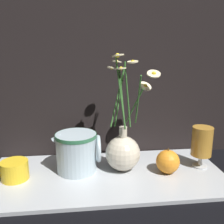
% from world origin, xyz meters
% --- Properties ---
extents(ground_plane, '(6.00, 6.00, 0.00)m').
position_xyz_m(ground_plane, '(0.00, 0.00, 0.00)').
color(ground_plane, black).
extents(shelf, '(0.80, 0.36, 0.01)m').
position_xyz_m(shelf, '(0.00, 0.00, 0.01)').
color(shelf, '#B2B7BC').
rests_on(shelf, ground_plane).
extents(backdrop_wall, '(1.30, 0.02, 1.10)m').
position_xyz_m(backdrop_wall, '(0.00, 0.19, 0.55)').
color(backdrop_wall, black).
rests_on(backdrop_wall, ground_plane).
extents(vase_with_flowers, '(0.18, 0.13, 0.40)m').
position_xyz_m(vase_with_flowers, '(0.06, 0.03, 0.09)').
color(vase_with_flowers, beige).
rests_on(vase_with_flowers, shelf).
extents(yellow_mug, '(0.10, 0.09, 0.06)m').
position_xyz_m(yellow_mug, '(-0.30, 0.00, 0.04)').
color(yellow_mug, yellow).
rests_on(yellow_mug, shelf).
extents(ceramic_pitcher, '(0.17, 0.14, 0.15)m').
position_xyz_m(ceramic_pitcher, '(-0.10, 0.04, 0.09)').
color(ceramic_pitcher, silver).
rests_on(ceramic_pitcher, shelf).
extents(tea_glass, '(0.07, 0.07, 0.15)m').
position_xyz_m(tea_glass, '(0.34, 0.02, 0.11)').
color(tea_glass, silver).
rests_on(tea_glass, shelf).
extents(orange_fruit, '(0.08, 0.08, 0.09)m').
position_xyz_m(orange_fruit, '(0.21, -0.01, 0.05)').
color(orange_fruit, orange).
rests_on(orange_fruit, shelf).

